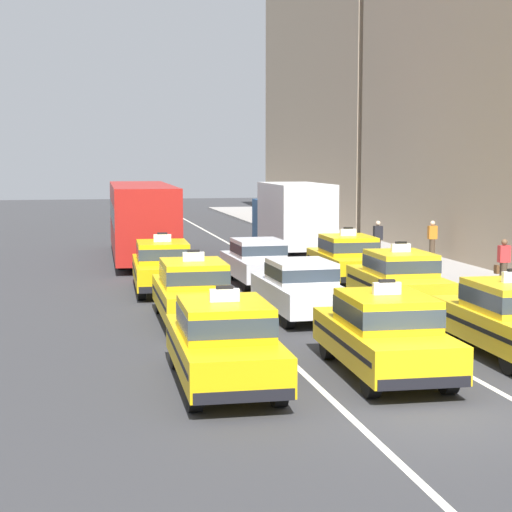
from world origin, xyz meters
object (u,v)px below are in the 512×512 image
object	(u,v)px
taxi_left_third	(162,265)
sedan_center_second	(300,287)
taxi_left_second	(193,290)
pedestrian_mid_block	(378,240)
taxi_center_nearest	(384,332)
taxi_right_third	(347,258)
box_truck_right_fourth	(291,217)
sedan_center_third	(258,260)
taxi_right_second	(399,278)
taxi_right_nearest	(511,317)
pedestrian_near_crosswalk	(503,264)
pedestrian_by_storefront	(432,240)
bus_left_fourth	(141,217)
taxi_left_nearest	(224,341)

from	to	relation	value
taxi_left_third	sedan_center_second	world-z (taller)	taxi_left_third
taxi_left_second	pedestrian_mid_block	size ratio (longest dim) A/B	2.79
taxi_center_nearest	taxi_right_third	size ratio (longest dim) A/B	1.00
box_truck_right_fourth	pedestrian_mid_block	xyz separation A→B (m)	(2.82, -3.33, -0.80)
sedan_center_third	taxi_right_second	size ratio (longest dim) A/B	0.95
taxi_right_third	taxi_right_second	bearing A→B (deg)	-91.57
taxi_left_third	taxi_right_nearest	bearing A→B (deg)	-58.52
sedan_center_third	taxi_center_nearest	bearing A→B (deg)	-90.49
box_truck_right_fourth	taxi_center_nearest	bearing A→B (deg)	-99.20
taxi_left_third	pedestrian_mid_block	bearing A→B (deg)	30.65
taxi_right_third	box_truck_right_fourth	xyz separation A→B (m)	(0.05, 8.07, 0.90)
taxi_right_nearest	taxi_center_nearest	bearing A→B (deg)	-163.36
taxi_left_second	pedestrian_mid_block	xyz separation A→B (m)	(9.14, 11.00, 0.10)
pedestrian_near_crosswalk	sedan_center_third	bearing A→B (deg)	153.64
box_truck_right_fourth	pedestrian_by_storefront	world-z (taller)	box_truck_right_fourth
bus_left_fourth	taxi_left_nearest	bearing A→B (deg)	-90.20
bus_left_fourth	pedestrian_near_crosswalk	size ratio (longest dim) A/B	6.91
taxi_center_nearest	box_truck_right_fourth	world-z (taller)	box_truck_right_fourth
sedan_center_second	pedestrian_by_storefront	size ratio (longest dim) A/B	2.65
taxi_left_nearest	taxi_right_third	size ratio (longest dim) A/B	1.00
taxi_left_third	bus_left_fourth	bearing A→B (deg)	89.67
bus_left_fourth	taxi_right_third	size ratio (longest dim) A/B	2.44
taxi_left_third	sedan_center_third	world-z (taller)	taxi_left_third
taxi_left_second	sedan_center_second	distance (m)	2.96
taxi_left_nearest	sedan_center_third	world-z (taller)	taxi_left_nearest
sedan_center_second	taxi_right_nearest	world-z (taller)	taxi_right_nearest
bus_left_fourth	taxi_right_third	world-z (taller)	bus_left_fourth
box_truck_right_fourth	taxi_right_third	bearing A→B (deg)	-90.33
sedan_center_second	taxi_right_second	world-z (taller)	taxi_right_second
taxi_left_third	box_truck_right_fourth	size ratio (longest dim) A/B	0.66
bus_left_fourth	taxi_right_nearest	bearing A→B (deg)	-72.16
pedestrian_mid_block	taxi_center_nearest	bearing A→B (deg)	-109.63
taxi_left_second	taxi_right_nearest	xyz separation A→B (m)	(6.28, -5.26, 0.00)
taxi_center_nearest	pedestrian_mid_block	xyz separation A→B (m)	(6.15, 17.24, 0.10)
bus_left_fourth	pedestrian_near_crosswalk	bearing A→B (deg)	-48.92
taxi_left_second	box_truck_right_fourth	size ratio (longest dim) A/B	0.66
taxi_left_second	bus_left_fourth	xyz separation A→B (m)	(-0.21, 14.90, 0.94)
taxi_left_nearest	pedestrian_near_crosswalk	distance (m)	14.06
taxi_center_nearest	taxi_right_third	world-z (taller)	same
taxi_left_third	sedan_center_second	size ratio (longest dim) A/B	1.06
taxi_left_third	pedestrian_near_crosswalk	xyz separation A→B (m)	(10.63, -2.66, 0.09)
taxi_right_nearest	pedestrian_by_storefront	bearing A→B (deg)	72.23
taxi_right_second	pedestrian_mid_block	xyz separation A→B (m)	(3.01, 10.03, 0.10)
taxi_left_second	box_truck_right_fourth	world-z (taller)	box_truck_right_fourth
pedestrian_mid_block	bus_left_fourth	bearing A→B (deg)	157.34
sedan_center_third	taxi_left_nearest	bearing A→B (deg)	-104.83
taxi_left_third	sedan_center_third	distance (m)	3.49
taxi_left_third	taxi_right_nearest	xyz separation A→B (m)	(6.54, -10.69, 0.00)
taxi_left_nearest	taxi_left_second	world-z (taller)	same
sedan_center_second	sedan_center_third	xyz separation A→B (m)	(0.14, 6.20, 0.00)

